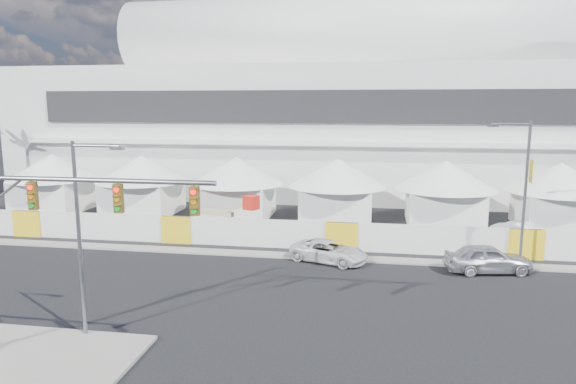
% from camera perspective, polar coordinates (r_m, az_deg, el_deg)
% --- Properties ---
extents(ground, '(160.00, 160.00, 0.00)m').
position_cam_1_polar(ground, '(23.79, -11.51, -15.35)').
color(ground, black).
rests_on(ground, ground).
extents(median_island, '(10.00, 5.00, 0.15)m').
position_cam_1_polar(median_island, '(24.18, -28.17, -15.74)').
color(median_island, gray).
rests_on(median_island, ground).
extents(far_curb, '(80.00, 1.20, 0.12)m').
position_cam_1_polar(far_curb, '(36.11, 28.71, -7.51)').
color(far_curb, gray).
rests_on(far_curb, ground).
extents(stadium, '(80.00, 24.80, 21.98)m').
position_cam_1_polar(stadium, '(61.58, 10.23, 9.02)').
color(stadium, silver).
rests_on(stadium, ground).
extents(tent_row, '(53.40, 8.40, 5.40)m').
position_cam_1_polar(tent_row, '(45.22, -0.20, 0.97)').
color(tent_row, white).
rests_on(tent_row, ground).
extents(hoarding_fence, '(70.00, 0.25, 2.00)m').
position_cam_1_polar(hoarding_fence, '(35.77, 5.98, -4.93)').
color(hoarding_fence, white).
rests_on(hoarding_fence, ground).
extents(sedan_silver, '(2.88, 5.33, 1.72)m').
position_cam_1_polar(sedan_silver, '(33.33, 21.34, -6.90)').
color(sedan_silver, '#B9B8BD').
rests_on(sedan_silver, ground).
extents(pickup_curb, '(3.83, 5.48, 1.39)m').
position_cam_1_polar(pickup_curb, '(33.28, 4.59, -6.57)').
color(pickup_curb, silver).
rests_on(pickup_curb, ground).
extents(lot_car_a, '(3.94, 4.61, 1.50)m').
position_cam_1_polar(lot_car_a, '(41.16, 24.77, -4.21)').
color(lot_car_a, silver).
rests_on(lot_car_a, ground).
extents(traffic_mast, '(10.64, 0.79, 8.17)m').
position_cam_1_polar(traffic_mast, '(22.27, -28.37, -5.34)').
color(traffic_mast, slate).
rests_on(traffic_mast, median_island).
extents(streetlight_median, '(2.32, 0.23, 8.38)m').
position_cam_1_polar(streetlight_median, '(23.20, -21.80, -3.54)').
color(streetlight_median, gray).
rests_on(streetlight_median, median_island).
extents(streetlight_curb, '(2.68, 0.60, 9.05)m').
position_cam_1_polar(streetlight_curb, '(34.12, 24.58, 0.81)').
color(streetlight_curb, slate).
rests_on(streetlight_curb, ground).
extents(boom_lift, '(7.36, 2.84, 3.60)m').
position_cam_1_polar(boom_lift, '(39.87, -8.75, -3.52)').
color(boom_lift, red).
rests_on(boom_lift, ground).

